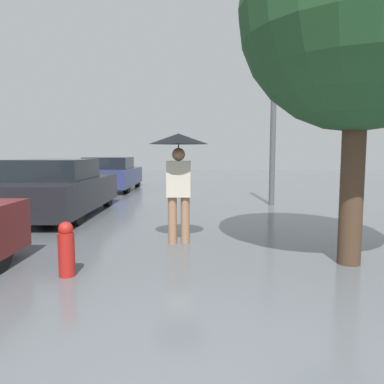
{
  "coord_description": "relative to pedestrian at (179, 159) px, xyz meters",
  "views": [
    {
      "loc": [
        -0.06,
        -1.79,
        1.46
      ],
      "look_at": [
        -0.12,
        4.11,
        0.83
      ],
      "focal_mm": 35.0,
      "sensor_mm": 36.0,
      "label": 1
    }
  ],
  "objects": [
    {
      "name": "pedestrian",
      "position": [
        0.0,
        0.0,
        0.0
      ],
      "size": [
        0.93,
        0.93,
        1.75
      ],
      "color": "#9E7051",
      "rests_on": "ground_plane"
    },
    {
      "name": "parked_car_middle",
      "position": [
        -2.99,
        2.79,
        -0.75
      ],
      "size": [
        1.89,
        4.33,
        1.3
      ],
      "color": "black",
      "rests_on": "ground_plane"
    },
    {
      "name": "parked_car_farthest",
      "position": [
        -3.07,
        8.71,
        -0.75
      ],
      "size": [
        1.89,
        4.11,
        1.27
      ],
      "color": "navy",
      "rests_on": "ground_plane"
    },
    {
      "name": "tree",
      "position": [
        2.29,
        -1.08,
        1.84
      ],
      "size": [
        2.99,
        2.99,
        4.71
      ],
      "color": "#473323",
      "rests_on": "ground_plane"
    },
    {
      "name": "street_lamp",
      "position": [
        2.39,
        4.46,
        0.97
      ],
      "size": [
        0.25,
        0.25,
        4.27
      ],
      "color": "#515456",
      "rests_on": "ground_plane"
    },
    {
      "name": "fire_hydrant",
      "position": [
        -1.25,
        -1.61,
        -1.03
      ],
      "size": [
        0.19,
        0.19,
        0.65
      ],
      "color": "#B21E19",
      "rests_on": "ground_plane"
    }
  ]
}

